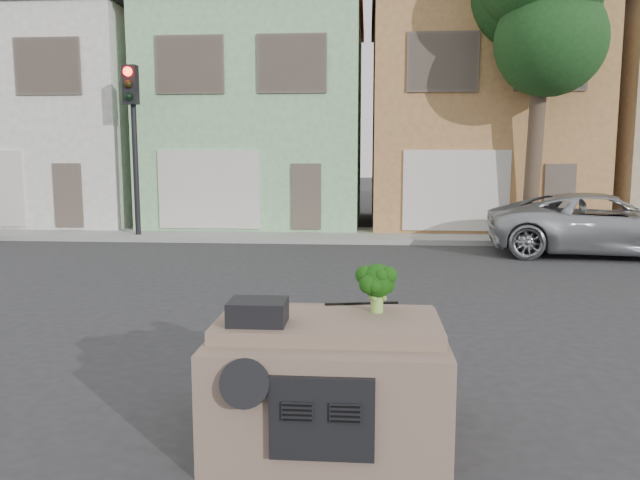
# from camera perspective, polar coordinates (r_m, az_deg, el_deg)

# --- Properties ---
(ground_plane) EXTENTS (120.00, 120.00, 0.00)m
(ground_plane) POSITION_cam_1_polar(r_m,az_deg,el_deg) (8.76, 2.08, -8.93)
(ground_plane) COLOR #303033
(ground_plane) RESTS_ON ground
(sidewalk) EXTENTS (40.00, 3.00, 0.15)m
(sidewalk) POSITION_cam_1_polar(r_m,az_deg,el_deg) (19.04, 3.37, 0.44)
(sidewalk) COLOR gray
(sidewalk) RESTS_ON ground
(townhouse_white) EXTENTS (7.20, 8.20, 7.55)m
(townhouse_white) POSITION_cam_1_polar(r_m,az_deg,el_deg) (25.56, -22.27, 10.08)
(townhouse_white) COLOR silver
(townhouse_white) RESTS_ON ground
(townhouse_mint) EXTENTS (7.20, 8.20, 7.55)m
(townhouse_mint) POSITION_cam_1_polar(r_m,az_deg,el_deg) (23.23, -5.18, 10.90)
(townhouse_mint) COLOR #91C98F
(townhouse_mint) RESTS_ON ground
(townhouse_tan) EXTENTS (7.20, 8.20, 7.55)m
(townhouse_tan) POSITION_cam_1_polar(r_m,az_deg,el_deg) (23.21, 13.74, 10.72)
(townhouse_tan) COLOR #B37F4A
(townhouse_tan) RESTS_ON ground
(silver_pickup) EXTENTS (5.88, 3.22, 1.56)m
(silver_pickup) POSITION_cam_1_polar(r_m,az_deg,el_deg) (17.29, 24.31, -1.25)
(silver_pickup) COLOR #A7A9AF
(silver_pickup) RESTS_ON ground
(traffic_signal) EXTENTS (0.40, 0.40, 5.10)m
(traffic_signal) POSITION_cam_1_polar(r_m,az_deg,el_deg) (19.14, -16.65, 7.60)
(traffic_signal) COLOR black
(traffic_signal) RESTS_ON ground
(tree_near) EXTENTS (4.40, 4.00, 8.50)m
(tree_near) POSITION_cam_1_polar(r_m,az_deg,el_deg) (18.85, 19.21, 12.67)
(tree_near) COLOR #1A3F18
(tree_near) RESTS_ON ground
(car_dashboard) EXTENTS (2.00, 1.80, 1.12)m
(car_dashboard) POSITION_cam_1_polar(r_m,az_deg,el_deg) (5.74, 0.86, -12.21)
(car_dashboard) COLOR #7D6554
(car_dashboard) RESTS_ON ground
(instrument_hump) EXTENTS (0.48, 0.38, 0.20)m
(instrument_hump) POSITION_cam_1_polar(r_m,az_deg,el_deg) (5.28, -5.70, -6.55)
(instrument_hump) COLOR black
(instrument_hump) RESTS_ON car_dashboard
(wiper_arm) EXTENTS (0.69, 0.15, 0.02)m
(wiper_arm) POSITION_cam_1_polar(r_m,az_deg,el_deg) (5.93, 3.82, -5.80)
(wiper_arm) COLOR black
(wiper_arm) RESTS_ON car_dashboard
(broccoli) EXTENTS (0.50, 0.50, 0.45)m
(broccoli) POSITION_cam_1_polar(r_m,az_deg,el_deg) (5.62, 5.24, -4.34)
(broccoli) COLOR #11380A
(broccoli) RESTS_ON car_dashboard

